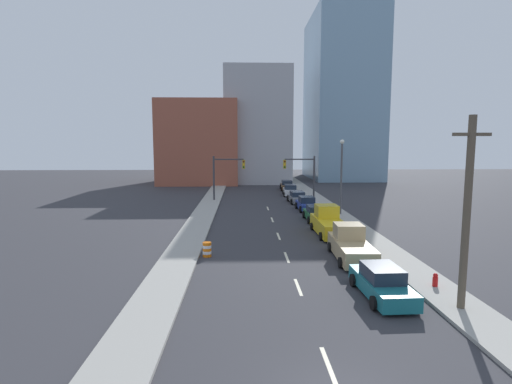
% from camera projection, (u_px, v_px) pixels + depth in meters
% --- Properties ---
extents(sidewalk_left, '(2.38, 92.79, 0.16)m').
position_uv_depth(sidewalk_left, '(215.00, 194.00, 56.92)').
color(sidewalk_left, '#9E9B93').
rests_on(sidewalk_left, ground).
extents(sidewalk_right, '(2.38, 92.79, 0.16)m').
position_uv_depth(sidewalk_right, '(310.00, 194.00, 57.37)').
color(sidewalk_right, '#9E9B93').
rests_on(sidewalk_right, ground).
extents(lane_stripe_at_2m, '(0.16, 2.40, 0.01)m').
position_uv_depth(lane_stripe_at_2m, '(329.00, 366.00, 13.11)').
color(lane_stripe_at_2m, beige).
rests_on(lane_stripe_at_2m, ground).
extents(lane_stripe_at_9m, '(0.16, 2.40, 0.01)m').
position_uv_depth(lane_stripe_at_9m, '(298.00, 287.00, 20.30)').
color(lane_stripe_at_9m, beige).
rests_on(lane_stripe_at_9m, ground).
extents(lane_stripe_at_15m, '(0.16, 2.40, 0.01)m').
position_uv_depth(lane_stripe_at_15m, '(287.00, 257.00, 25.60)').
color(lane_stripe_at_15m, beige).
rests_on(lane_stripe_at_15m, ground).
extents(lane_stripe_at_20m, '(0.16, 2.40, 0.01)m').
position_uv_depth(lane_stripe_at_20m, '(279.00, 236.00, 31.41)').
color(lane_stripe_at_20m, beige).
rests_on(lane_stripe_at_20m, ground).
extents(lane_stripe_at_27m, '(0.16, 2.40, 0.01)m').
position_uv_depth(lane_stripe_at_27m, '(272.00, 220.00, 38.18)').
color(lane_stripe_at_27m, beige).
rests_on(lane_stripe_at_27m, ground).
extents(lane_stripe_at_34m, '(0.16, 2.40, 0.01)m').
position_uv_depth(lane_stripe_at_34m, '(268.00, 208.00, 44.76)').
color(lane_stripe_at_34m, beige).
rests_on(lane_stripe_at_34m, ground).
extents(building_brick_left, '(14.00, 16.00, 14.75)m').
position_uv_depth(building_brick_left, '(200.00, 143.00, 74.29)').
color(building_brick_left, '#9E513D').
rests_on(building_brick_left, ground).
extents(building_office_center, '(12.00, 20.00, 20.75)m').
position_uv_depth(building_office_center, '(256.00, 127.00, 78.24)').
color(building_office_center, '#A8A8AD').
rests_on(building_office_center, ground).
extents(building_glass_right, '(13.00, 20.00, 32.89)m').
position_uv_depth(building_glass_right, '(342.00, 98.00, 82.05)').
color(building_glass_right, '#7A9EB7').
rests_on(building_glass_right, ground).
extents(traffic_signal_left, '(4.05, 0.35, 5.67)m').
position_uv_depth(traffic_signal_left, '(223.00, 172.00, 50.13)').
color(traffic_signal_left, '#38383D').
rests_on(traffic_signal_left, ground).
extents(traffic_signal_right, '(4.05, 0.35, 5.67)m').
position_uv_depth(traffic_signal_right, '(305.00, 172.00, 50.47)').
color(traffic_signal_right, '#38383D').
rests_on(traffic_signal_right, ground).
extents(utility_pole_right_near, '(1.60, 0.32, 8.44)m').
position_uv_depth(utility_pole_right_near, '(467.00, 213.00, 16.87)').
color(utility_pole_right_near, brown).
rests_on(utility_pole_right_near, ground).
extents(traffic_barrel, '(0.56, 0.56, 0.95)m').
position_uv_depth(traffic_barrel, '(207.00, 249.00, 25.70)').
color(traffic_barrel, orange).
rests_on(traffic_barrel, ground).
extents(street_lamp, '(0.44, 0.44, 7.65)m').
position_uv_depth(street_lamp, '(341.00, 171.00, 39.90)').
color(street_lamp, '#4C4C51').
rests_on(street_lamp, ground).
extents(fire_hydrant, '(0.26, 0.26, 0.84)m').
position_uv_depth(fire_hydrant, '(435.00, 281.00, 19.95)').
color(fire_hydrant, red).
rests_on(fire_hydrant, ground).
extents(sedan_teal, '(2.15, 4.82, 1.52)m').
position_uv_depth(sedan_teal, '(382.00, 283.00, 18.92)').
color(sedan_teal, '#196B75').
rests_on(sedan_teal, ground).
extents(pickup_truck_tan, '(2.43, 5.78, 2.09)m').
position_uv_depth(pickup_truck_tan, '(351.00, 246.00, 25.22)').
color(pickup_truck_tan, tan).
rests_on(pickup_truck_tan, ground).
extents(pickup_truck_yellow, '(2.30, 5.88, 2.29)m').
position_uv_depth(pickup_truck_yellow, '(328.00, 223.00, 31.94)').
color(pickup_truck_yellow, gold).
rests_on(pickup_truck_yellow, ground).
extents(sedan_green, '(2.20, 4.59, 1.44)m').
position_uv_depth(sedan_green, '(317.00, 214.00, 37.60)').
color(sedan_green, '#1E6033').
rests_on(sedan_green, ground).
extents(sedan_blue, '(2.13, 4.37, 1.54)m').
position_uv_depth(sedan_blue, '(307.00, 204.00, 43.28)').
color(sedan_blue, navy).
rests_on(sedan_blue, ground).
extents(sedan_gray, '(2.21, 4.78, 1.39)m').
position_uv_depth(sedan_gray, '(297.00, 197.00, 49.04)').
color(sedan_gray, slate).
rests_on(sedan_gray, ground).
extents(sedan_white, '(2.21, 4.67, 1.54)m').
position_uv_depth(sedan_white, '(290.00, 190.00, 55.81)').
color(sedan_white, silver).
rests_on(sedan_white, ground).
extents(sedan_brown, '(2.19, 4.78, 1.50)m').
position_uv_depth(sedan_brown, '(287.00, 186.00, 62.27)').
color(sedan_brown, brown).
rests_on(sedan_brown, ground).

